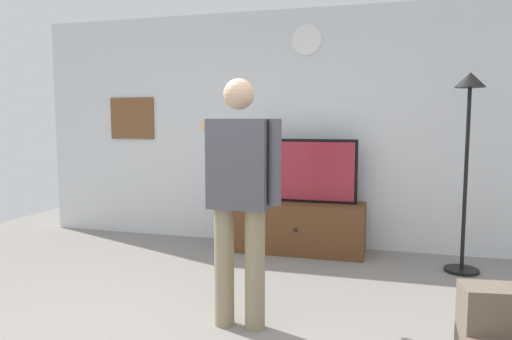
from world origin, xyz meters
The scene contains 7 objects.
back_wall centered at (0.00, 2.95, 1.35)m, with size 6.40×0.10×2.70m, color silver.
tv_stand centered at (0.16, 2.60, 0.28)m, with size 1.40×0.52×0.55m.
television centered at (0.16, 2.65, 0.90)m, with size 1.21×0.07×0.70m.
wall_clock centered at (0.16, 2.89, 2.35)m, with size 0.34×0.34×0.03m, color white.
framed_picture centered at (-2.05, 2.90, 1.48)m, with size 0.60×0.04×0.52m, color brown.
floor_lamp centered at (1.79, 2.33, 1.35)m, with size 0.32×0.32×1.89m.
person_standing_nearer_lamp centered at (0.10, 0.61, 0.98)m, with size 0.59×0.78×1.73m.
Camera 1 is at (1.07, -2.45, 1.45)m, focal length 33.08 mm.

